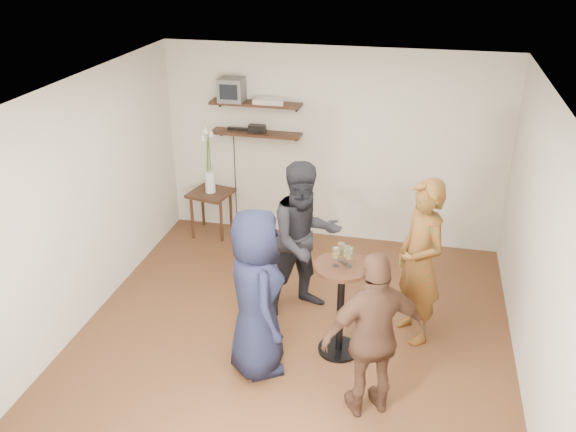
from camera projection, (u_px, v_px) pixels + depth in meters
The scene contains 18 objects.
room at pixel (291, 230), 5.79m from camera, with size 4.58×5.08×2.68m.
shelf_upper at pixel (256, 104), 7.85m from camera, with size 1.20×0.25×0.04m, color black.
shelf_lower at pixel (256, 133), 8.02m from camera, with size 1.20×0.25×0.04m, color black.
crt_monitor at pixel (232, 89), 7.84m from camera, with size 0.32×0.30×0.30m, color #59595B.
dvd_deck at pixel (270, 101), 7.79m from camera, with size 0.40×0.24×0.06m, color silver.
radio at pixel (257, 129), 7.99m from camera, with size 0.22×0.10×0.10m, color black.
power_strip at pixel (239, 129), 8.10m from camera, with size 0.30×0.05×0.03m, color black.
side_table at pixel (211, 199), 8.39m from camera, with size 0.62×0.62×0.63m.
vase_lilies at pixel (209, 171), 8.21m from camera, with size 0.19×0.20×0.97m.
drinks_table at pixel (341, 297), 5.94m from camera, with size 0.55×0.55×1.00m.
wine_glass_fl at pixel (336, 254), 5.72m from camera, with size 0.06×0.06×0.19m.
wine_glass_fr at pixel (350, 254), 5.70m from camera, with size 0.07×0.07×0.20m.
wine_glass_bl at pixel (341, 249), 5.79m from camera, with size 0.07×0.07×0.20m.
wine_glass_br at pixel (347, 252), 5.74m from camera, with size 0.06×0.06×0.19m.
person_plaid at pixel (420, 262), 6.09m from camera, with size 0.64×0.42×1.76m, color #B62814.
person_dark at pixel (305, 239), 6.55m from camera, with size 0.85×0.66×1.74m, color black.
person_navy at pixel (256, 294), 5.63m from camera, with size 0.82×0.53×1.68m, color black.
person_brown at pixel (374, 336), 5.13m from camera, with size 0.92×0.38×1.58m, color #4B2E20.
Camera 1 is at (1.12, -5.05, 3.91)m, focal length 38.00 mm.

